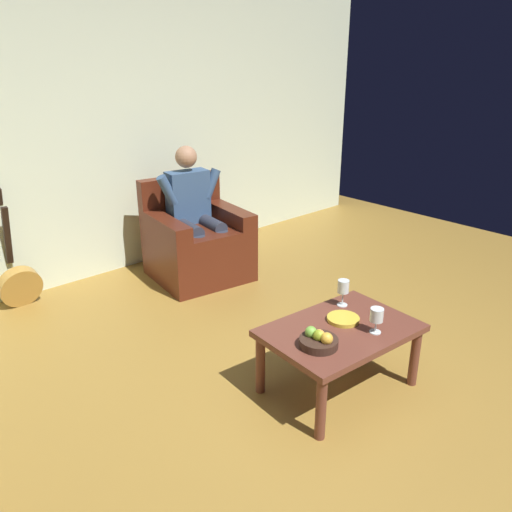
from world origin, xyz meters
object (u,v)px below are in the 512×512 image
Objects in this scene: guitar at (19,282)px; fruit_bowl at (319,340)px; wine_glass_near at (343,288)px; armchair at (197,243)px; decorative_dish at (343,319)px; coffee_table at (340,337)px; wine_glass_far at (377,316)px; person_seated at (194,209)px.

fruit_bowl is at bearing 107.21° from guitar.
armchair is at bearing -95.11° from wine_glass_near.
decorative_dish is at bearing 40.53° from wine_glass_near.
coffee_table is 0.27m from wine_glass_far.
fruit_bowl is 1.10× the size of decorative_dish.
wine_glass_far is (0.30, 2.23, 0.21)m from armchair.
coffee_table is 6.10× the size of wine_glass_far.
wine_glass_near is at bearing -139.47° from decorative_dish.
guitar is (1.48, -0.49, -0.11)m from armchair.
decorative_dish is (0.03, -0.22, -0.10)m from wine_glass_far.
wine_glass_far is at bearing 96.79° from decorative_dish.
wine_glass_near is 0.39m from wine_glass_far.
wine_glass_near is at bearing 93.11° from person_seated.
person_seated reaches higher than wine_glass_near.
person_seated is at bearing -95.14° from wine_glass_near.
wine_glass_near reaches higher than decorative_dish.
person_seated reaches higher than coffee_table.
wine_glass_far is at bearing 121.72° from coffee_table.
wine_glass_near is 0.24m from decorative_dish.
person_seated is 2.26m from wine_glass_far.
guitar is at bearing -66.65° from wine_glass_far.
armchair reaches higher than fruit_bowl.
person_seated is 1.23× the size of guitar.
person_seated reaches higher than wine_glass_far.
guitar is at bearing -10.24° from armchair.
armchair is 2.26m from wine_glass_far.
decorative_dish is (-1.15, 2.50, 0.23)m from guitar.
coffee_table is 0.29m from fruit_bowl.
coffee_table is at bearing -169.27° from fruit_bowl.
guitar is at bearing -65.33° from decorative_dish.
wine_glass_near reaches higher than fruit_bowl.
wine_glass_near is 0.81× the size of fruit_bowl.
fruit_bowl is (-0.80, 2.59, 0.26)m from guitar.
armchair is 0.93× the size of guitar.
coffee_table is at bearing 112.72° from guitar.
coffee_table is at bearing 86.91° from armchair.
person_seated is at bearing -99.31° from decorative_dish.
coffee_table is 0.12m from decorative_dish.
guitar is 2.73m from fruit_bowl.
wine_glass_near is at bearing 119.03° from guitar.
guitar is 6.20× the size of wine_glass_far.
person_seated is 2.23m from fruit_bowl.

